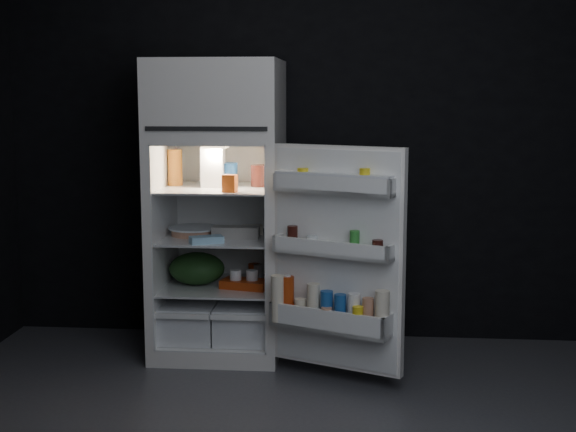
# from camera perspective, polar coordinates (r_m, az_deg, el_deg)

# --- Properties ---
(wall_back) EXTENTS (4.00, 0.00, 2.70)m
(wall_back) POSITION_cam_1_polar(r_m,az_deg,el_deg) (5.15, 1.97, 6.12)
(wall_back) COLOR black
(wall_back) RESTS_ON ground
(wall_front) EXTENTS (4.00, 0.00, 2.70)m
(wall_front) POSITION_cam_1_polar(r_m,az_deg,el_deg) (1.78, -4.08, 1.10)
(wall_front) COLOR black
(wall_front) RESTS_ON ground
(refrigerator) EXTENTS (0.76, 0.71, 1.78)m
(refrigerator) POSITION_cam_1_polar(r_m,az_deg,el_deg) (4.88, -4.94, 1.29)
(refrigerator) COLOR white
(refrigerator) RESTS_ON ground
(fridge_door) EXTENTS (0.74, 0.46, 1.22)m
(fridge_door) POSITION_cam_1_polar(r_m,az_deg,el_deg) (4.33, 3.36, -3.38)
(fridge_door) COLOR white
(fridge_door) RESTS_ON ground
(milk_jug) EXTENTS (0.14, 0.14, 0.24)m
(milk_jug) POSITION_cam_1_polar(r_m,az_deg,el_deg) (4.84, -5.35, 3.49)
(milk_jug) COLOR white
(milk_jug) RESTS_ON refrigerator
(mayo_jar) EXTENTS (0.12, 0.12, 0.14)m
(mayo_jar) POSITION_cam_1_polar(r_m,az_deg,el_deg) (4.88, -4.21, 2.97)
(mayo_jar) COLOR #1B4F97
(mayo_jar) RESTS_ON refrigerator
(jam_jar) EXTENTS (0.11, 0.11, 0.13)m
(jam_jar) POSITION_cam_1_polar(r_m,az_deg,el_deg) (4.84, -2.04, 2.87)
(jam_jar) COLOR black
(jam_jar) RESTS_ON refrigerator
(amber_bottle) EXTENTS (0.09, 0.09, 0.22)m
(amber_bottle) POSITION_cam_1_polar(r_m,az_deg,el_deg) (4.95, -8.03, 3.45)
(amber_bottle) COLOR #C56B1F
(amber_bottle) RESTS_ON refrigerator
(small_carton) EXTENTS (0.09, 0.07, 0.10)m
(small_carton) POSITION_cam_1_polar(r_m,az_deg,el_deg) (4.58, -4.16, 2.33)
(small_carton) COLOR #CA5217
(small_carton) RESTS_ON refrigerator
(egg_carton) EXTENTS (0.28, 0.11, 0.07)m
(egg_carton) POSITION_cam_1_polar(r_m,az_deg,el_deg) (4.80, -3.73, -1.17)
(egg_carton) COLOR gray
(egg_carton) RESTS_ON refrigerator
(pie) EXTENTS (0.35, 0.35, 0.04)m
(pie) POSITION_cam_1_polar(r_m,az_deg,el_deg) (4.92, -6.70, -1.13)
(pie) COLOR tan
(pie) RESTS_ON refrigerator
(flat_package) EXTENTS (0.21, 0.17, 0.04)m
(flat_package) POSITION_cam_1_polar(r_m,az_deg,el_deg) (4.66, -5.82, -1.68)
(flat_package) COLOR #91C2E0
(flat_package) RESTS_ON refrigerator
(wrapped_pkg) EXTENTS (0.14, 0.12, 0.05)m
(wrapped_pkg) POSITION_cam_1_polar(r_m,az_deg,el_deg) (4.94, -2.55, -0.98)
(wrapped_pkg) COLOR beige
(wrapped_pkg) RESTS_ON refrigerator
(produce_bag) EXTENTS (0.38, 0.33, 0.20)m
(produce_bag) POSITION_cam_1_polar(r_m,az_deg,el_deg) (4.94, -6.50, -3.73)
(produce_bag) COLOR #193815
(produce_bag) RESTS_ON refrigerator
(yogurt_tray) EXTENTS (0.31, 0.21, 0.05)m
(yogurt_tray) POSITION_cam_1_polar(r_m,az_deg,el_deg) (4.83, -3.04, -4.85)
(yogurt_tray) COLOR #A7340E
(yogurt_tray) RESTS_ON refrigerator
(small_can_red) EXTENTS (0.09, 0.09, 0.09)m
(small_can_red) POSITION_cam_1_polar(r_m,az_deg,el_deg) (5.09, -2.42, -3.91)
(small_can_red) COLOR #A7340E
(small_can_red) RESTS_ON refrigerator
(small_can_silver) EXTENTS (0.06, 0.06, 0.09)m
(small_can_silver) POSITION_cam_1_polar(r_m,az_deg,el_deg) (5.06, -2.11, -3.98)
(small_can_silver) COLOR silver
(small_can_silver) RESTS_ON refrigerator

